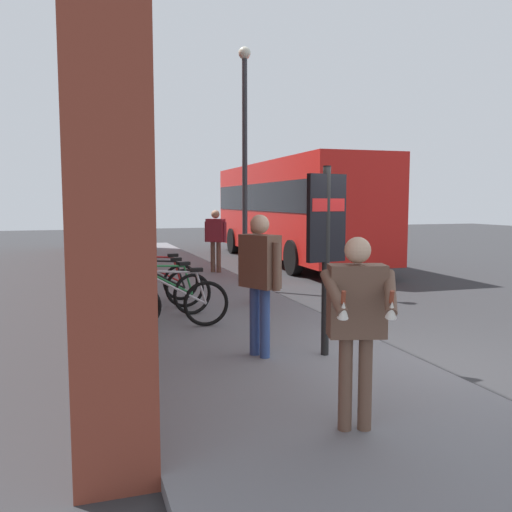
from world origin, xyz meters
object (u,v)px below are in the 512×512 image
pedestrian_crossing_street (256,255)px  pedestrian_near_bus (260,270)px  bicycle_mid_rack (164,295)px  city_bus (291,206)px  bicycle_nearest_sign (155,282)px  tourist_with_hotdogs (357,313)px  transit_info_sign (326,230)px  bicycle_under_window (156,288)px  street_lamp (245,147)px  pedestrian_by_facade (216,234)px  bicycle_leaning_wall (173,303)px

pedestrian_crossing_street → pedestrian_near_bus: (-3.37, 1.06, 0.16)m
bicycle_mid_rack → city_bus: 10.20m
bicycle_nearest_sign → tourist_with_hotdogs: bearing=-173.0°
transit_info_sign → tourist_with_hotdogs: size_ratio=1.44×
bicycle_under_window → street_lamp: street_lamp is taller
transit_info_sign → pedestrian_near_bus: bearing=76.2°
tourist_with_hotdogs → transit_info_sign: bearing=-19.0°
transit_info_sign → pedestrian_crossing_street: size_ratio=1.56×
pedestrian_near_bus → pedestrian_by_facade: pedestrian_near_bus is taller
bicycle_mid_rack → street_lamp: bearing=-37.6°
bicycle_nearest_sign → pedestrian_by_facade: (3.93, -2.21, 0.66)m
transit_info_sign → pedestrian_crossing_street: (3.57, -0.25, -0.66)m
bicycle_nearest_sign → pedestrian_near_bus: (-4.21, -0.75, 0.71)m
city_bus → tourist_with_hotdogs: city_bus is taller
bicycle_mid_rack → pedestrian_near_bus: bearing=-163.2°
bicycle_leaning_wall → bicycle_mid_rack: size_ratio=1.02×
bicycle_under_window → street_lamp: bearing=-46.9°
bicycle_mid_rack → street_lamp: size_ratio=0.32×
bicycle_nearest_sign → street_lamp: bearing=-56.9°
bicycle_nearest_sign → bicycle_under_window: bearing=174.5°
transit_info_sign → tourist_with_hotdogs: bearing=161.0°
bicycle_under_window → tourist_with_hotdogs: size_ratio=1.06×
city_bus → pedestrian_near_bus: city_bus is taller
city_bus → pedestrian_near_bus: size_ratio=5.87×
pedestrian_crossing_street → bicycle_nearest_sign: bearing=65.2°
pedestrian_crossing_street → street_lamp: (2.34, -0.50, 2.26)m
bicycle_nearest_sign → street_lamp: 3.94m
pedestrian_near_bus → pedestrian_by_facade: bearing=-10.2°
bicycle_leaning_wall → tourist_with_hotdogs: size_ratio=1.06×
bicycle_under_window → tourist_with_hotdogs: 5.97m
bicycle_under_window → pedestrian_by_facade: bearing=-26.0°
pedestrian_crossing_street → bicycle_under_window: bearing=86.7°
bicycle_nearest_sign → tourist_with_hotdogs: 6.68m
bicycle_mid_rack → bicycle_nearest_sign: bearing=-1.8°
tourist_with_hotdogs → city_bus: bearing=-19.7°
bicycle_leaning_wall → city_bus: 10.85m
pedestrian_near_bus → tourist_with_hotdogs: pedestrian_near_bus is taller
bicycle_mid_rack → transit_info_sign: transit_info_sign is taller
street_lamp → bicycle_leaning_wall: bearing=148.6°
city_bus → pedestrian_crossing_street: size_ratio=6.84×
city_bus → bicycle_mid_rack: bearing=146.0°
bicycle_mid_rack → transit_info_sign: (-2.85, -1.61, 1.21)m
pedestrian_by_facade → bicycle_leaning_wall: bearing=160.3°
transit_info_sign → street_lamp: bearing=-7.2°
tourist_with_hotdogs → street_lamp: street_lamp is taller
bicycle_nearest_sign → city_bus: 8.94m
city_bus → tourist_with_hotdogs: (-13.42, 4.80, -0.77)m
bicycle_under_window → pedestrian_near_bus: size_ratio=0.99×
bicycle_nearest_sign → transit_info_sign: transit_info_sign is taller
bicycle_nearest_sign → pedestrian_near_bus: pedestrian_near_bus is taller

